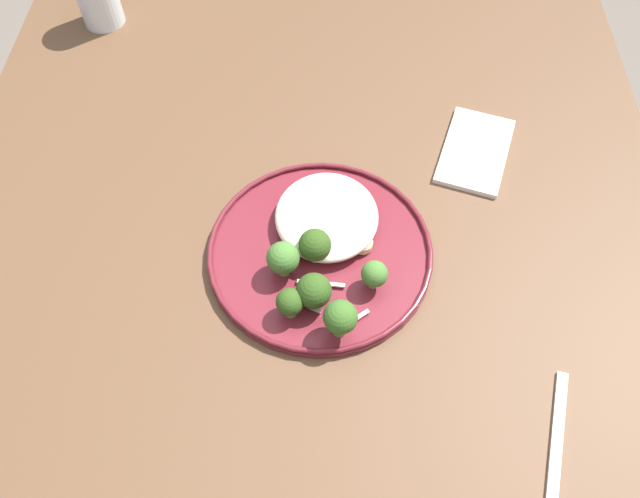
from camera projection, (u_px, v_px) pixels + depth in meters
The scene contains 21 objects.
ground at pixel (311, 428), 1.44m from camera, with size 6.00×6.00×0.00m, color #665B51.
wooden_dining_table at pixel (306, 285), 0.88m from camera, with size 1.40×1.00×0.74m.
dinner_plate at pixel (320, 254), 0.81m from camera, with size 0.29×0.29×0.02m.
noodle_bed at pixel (327, 216), 0.82m from camera, with size 0.14×0.13×0.04m.
seared_scallop_center_golden at pixel (328, 218), 0.82m from camera, with size 0.03×0.03×0.02m.
seared_scallop_right_edge at pixel (363, 244), 0.80m from camera, with size 0.03×0.03×0.01m.
seared_scallop_tiny_bay at pixel (346, 233), 0.81m from camera, with size 0.03×0.03×0.02m.
seared_scallop_front_small at pixel (306, 249), 0.80m from camera, with size 0.03×0.03×0.01m.
seared_scallop_on_noodles at pixel (307, 220), 0.82m from camera, with size 0.03×0.03×0.02m.
seared_scallop_large_seared at pixel (325, 200), 0.84m from camera, with size 0.03×0.03×0.01m.
broccoli_floret_near_rim at pixel (314, 291), 0.74m from camera, with size 0.04×0.04×0.05m.
broccoli_floret_tall_stalk at pixel (374, 274), 0.76m from camera, with size 0.03×0.03×0.04m.
broccoli_floret_left_leaning at pixel (315, 245), 0.78m from camera, with size 0.04×0.04×0.05m.
broccoli_floret_beside_noodles at pixel (290, 303), 0.74m from camera, with size 0.03×0.03×0.04m.
broccoli_floret_split_head at pixel (283, 259), 0.77m from camera, with size 0.04×0.04×0.05m.
broccoli_floret_center_pile at pixel (340, 318), 0.71m from camera, with size 0.04×0.04×0.06m.
onion_sliver_curled_piece at pixel (304, 303), 0.76m from camera, with size 0.05×0.01×0.00m, color silver.
onion_sliver_short_strip at pixel (357, 318), 0.75m from camera, with size 0.04×0.01×0.00m, color silver.
onion_sliver_pale_crescent at pixel (321, 283), 0.78m from camera, with size 0.06×0.01×0.00m, color silver.
dinner_fork at pixel (555, 459), 0.67m from camera, with size 0.18×0.06×0.00m.
folded_napkin at pixel (475, 151), 0.91m from camera, with size 0.15×0.09×0.01m, color white.
Camera 1 is at (-0.44, -0.03, 1.43)m, focal length 35.32 mm.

